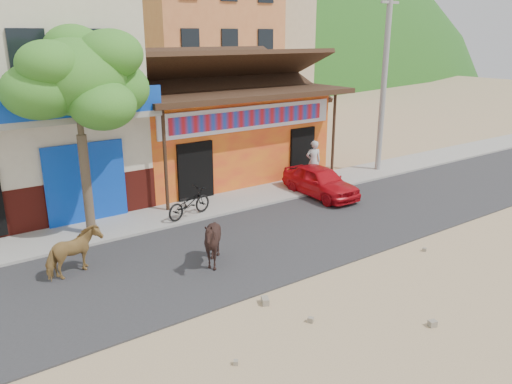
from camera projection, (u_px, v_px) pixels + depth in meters
ground at (338, 268)px, 13.05m from camera, size 120.00×120.00×0.00m
road at (279, 237)px, 14.99m from camera, size 60.00×5.00×0.04m
sidewalk at (219, 205)px, 17.71m from camera, size 60.00×2.00×0.12m
dance_club at (210, 133)px, 21.41m from camera, size 8.00×6.00×3.60m
cafe_building at (16, 107)px, 16.79m from camera, size 7.00×6.00×7.00m
apartment_front at (195, 32)px, 34.91m from camera, size 9.00×9.00×12.00m
apartment_rear at (252, 44)px, 44.82m from camera, size 8.00×8.00×10.00m
tree at (81, 135)px, 14.11m from camera, size 3.00×3.00×6.00m
utility_pole at (384, 77)px, 20.98m from camera, size 0.24×0.24×8.00m
cow_tan at (74, 253)px, 12.43m from camera, size 1.55×1.08×1.19m
cow_dark at (212, 242)px, 12.84m from camera, size 1.43×1.33×1.37m
red_car at (320, 181)px, 18.59m from camera, size 1.45×3.40×1.15m
scooter at (189, 203)px, 16.26m from camera, size 1.86×1.06×0.93m
pedestrian at (313, 161)px, 20.00m from camera, size 0.72×0.59×1.70m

